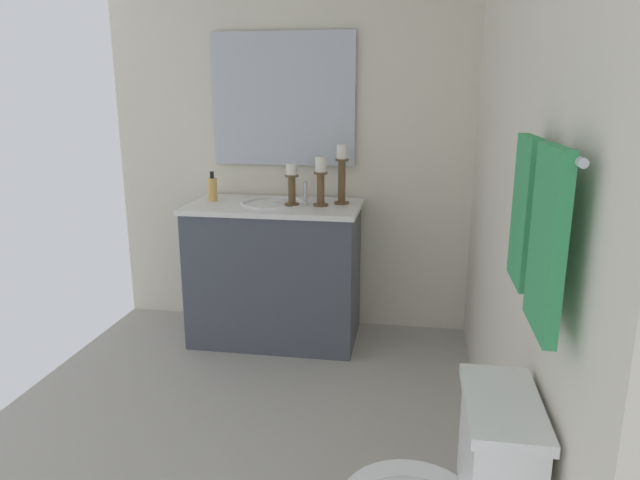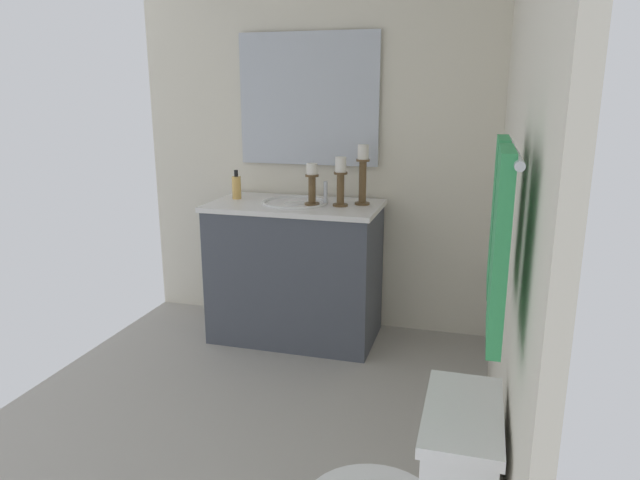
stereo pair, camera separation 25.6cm
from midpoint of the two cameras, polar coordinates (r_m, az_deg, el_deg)
floor at (r=2.85m, az=-5.62°, el=-17.72°), size 2.71×2.32×0.02m
wall_back at (r=2.27m, az=22.14°, el=6.32°), size 2.71×0.04×2.45m
wall_left at (r=3.71m, az=1.60°, el=10.14°), size 0.04×2.32×2.45m
vanity_cabinet at (r=3.56m, az=-0.36°, el=-3.11°), size 0.58×1.03×0.85m
sink_basin at (r=3.47m, az=-0.36°, el=3.02°), size 0.40×0.40×0.24m
mirror at (r=3.67m, az=0.86°, el=13.73°), size 0.02×0.90×0.81m
candle_holder_tall at (r=3.41m, az=6.41°, el=6.61°), size 0.09×0.09×0.35m
candle_holder_short at (r=3.36m, az=4.24°, el=5.91°), size 0.09×0.09×0.29m
candle_holder_mid at (r=3.39m, az=1.37°, el=5.61°), size 0.09×0.09×0.25m
soap_bottle at (r=3.62m, az=-6.27°, el=5.23°), size 0.06×0.06×0.18m
towel_bar at (r=1.44m, az=23.54°, el=8.06°), size 0.59×0.02×0.02m
towel_near_vanity at (r=1.61m, az=21.61°, el=2.24°), size 0.21×0.03×0.40m
towel_center at (r=1.33m, az=22.74°, el=-0.70°), size 0.24×0.03×0.42m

